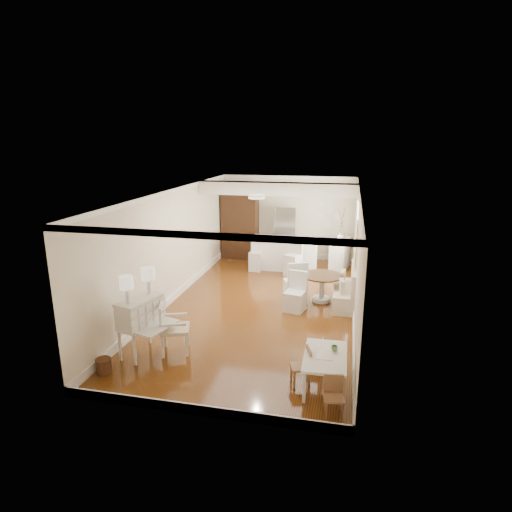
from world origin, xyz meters
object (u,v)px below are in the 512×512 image
at_px(gustavian_armchair, 175,328).
at_px(slip_chair_far, 295,281).
at_px(pantry_cabinet, 240,225).
at_px(fridge, 295,235).
at_px(bar_stool_left, 256,256).
at_px(kids_table, 325,371).
at_px(kids_chair_a, 300,366).
at_px(secretary_bureau, 141,326).
at_px(breakfast_counter, 284,254).
at_px(kids_chair_c, 334,397).
at_px(slip_chair_near, 295,292).
at_px(dining_table, 322,288).
at_px(bar_stool_right, 293,259).
at_px(sideboard, 340,254).
at_px(wicker_basket, 104,366).
at_px(kids_chair_b, 315,352).

relative_size(gustavian_armchair, slip_chair_far, 0.93).
relative_size(pantry_cabinet, fridge, 1.28).
xyz_separation_m(bar_stool_left, pantry_cabinet, (-0.86, 1.39, 0.68)).
distance_m(kids_table, bar_stool_left, 6.59).
height_order(kids_chair_a, pantry_cabinet, pantry_cabinet).
xyz_separation_m(secretary_bureau, kids_table, (3.46, -0.39, -0.28)).
bearing_deg(breakfast_counter, kids_table, -75.49).
xyz_separation_m(kids_chair_c, slip_chair_near, (-1.08, 3.87, 0.17)).
relative_size(dining_table, bar_stool_right, 0.96).
distance_m(slip_chair_far, sideboard, 3.27).
bearing_deg(bar_stool_right, gustavian_armchair, -82.71).
xyz_separation_m(wicker_basket, fridge, (2.35, 7.85, 0.77)).
bearing_deg(slip_chair_near, fridge, 110.73).
xyz_separation_m(kids_chair_b, bar_stool_right, (-1.10, 5.15, 0.25)).
bearing_deg(kids_table, slip_chair_near, 105.98).
bearing_deg(secretary_bureau, sideboard, 76.86).
xyz_separation_m(kids_table, slip_chair_far, (-0.97, 3.76, 0.25)).
bearing_deg(kids_chair_c, gustavian_armchair, 148.72).
bearing_deg(slip_chair_near, dining_table, 66.50).
relative_size(slip_chair_far, bar_stool_left, 1.13).
height_order(kids_table, kids_chair_a, kids_chair_a).
distance_m(kids_chair_c, sideboard, 7.60).
height_order(kids_chair_c, breakfast_counter, breakfast_counter).
relative_size(slip_chair_near, pantry_cabinet, 0.41).
relative_size(kids_chair_a, fridge, 0.37).
relative_size(kids_table, kids_chair_b, 2.09).
relative_size(kids_table, bar_stool_right, 1.09).
height_order(slip_chair_far, sideboard, slip_chair_far).
bearing_deg(bar_stool_left, breakfast_counter, 21.31).
height_order(wicker_basket, kids_table, kids_table).
bearing_deg(bar_stool_left, dining_table, -43.84).
bearing_deg(slip_chair_far, kids_table, 83.29).
xyz_separation_m(kids_table, kids_chair_b, (-0.20, 0.65, -0.01)).
bearing_deg(fridge, bar_stool_right, -84.81).
bearing_deg(kids_chair_c, fridge, 93.72).
height_order(bar_stool_right, sideboard, bar_stool_right).
xyz_separation_m(bar_stool_left, bar_stool_right, (1.19, -0.30, 0.05)).
relative_size(secretary_bureau, slip_chair_far, 1.05).
bearing_deg(bar_stool_left, kids_chair_b, -65.94).
bearing_deg(slip_chair_near, slip_chair_far, 110.36).
height_order(fridge, sideboard, fridge).
bearing_deg(kids_table, pantry_cabinet, 114.16).
xyz_separation_m(wicker_basket, kids_table, (3.81, 0.40, 0.15)).
bearing_deg(kids_chair_a, slip_chair_far, 169.76).
relative_size(kids_table, slip_chair_near, 1.21).
bearing_deg(kids_chair_b, breakfast_counter, -154.93).
height_order(secretary_bureau, sideboard, secretary_bureau).
bearing_deg(kids_chair_b, bar_stool_right, -157.01).
bearing_deg(kids_chair_a, kids_table, 72.01).
height_order(kids_chair_c, dining_table, dining_table).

